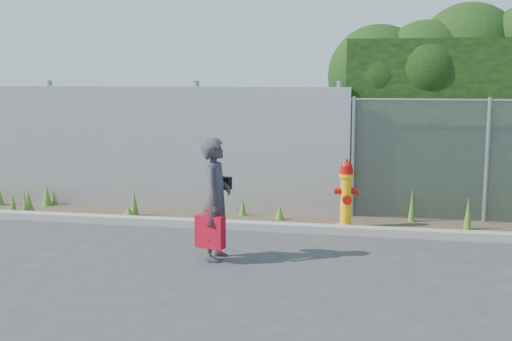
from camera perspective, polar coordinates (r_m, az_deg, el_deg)
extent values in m
plane|color=#363638|center=(8.30, 0.20, -8.32)|extent=(80.00, 80.00, 0.00)
cube|color=gray|center=(9.99, 2.13, -5.05)|extent=(16.00, 0.22, 0.12)
cube|color=#423525|center=(10.58, 2.63, -4.59)|extent=(16.00, 1.20, 0.01)
cone|color=#3E6C20|center=(11.15, -10.77, -2.92)|extent=(0.16, 0.16, 0.45)
cone|color=#3E6C20|center=(10.51, -4.51, -3.87)|extent=(0.13, 0.13, 0.31)
cone|color=#3E6C20|center=(12.12, -20.80, -2.70)|extent=(0.13, 0.13, 0.33)
cone|color=#3E6C20|center=(11.65, -19.85, -2.70)|extent=(0.10, 0.10, 0.48)
cone|color=#3E6C20|center=(11.02, -11.24, -3.74)|extent=(0.24, 0.24, 0.19)
cone|color=#3E6C20|center=(12.49, -17.56, -2.25)|extent=(0.11, 0.11, 0.31)
cone|color=#3E6C20|center=(10.49, 18.32, -3.69)|extent=(0.12, 0.12, 0.53)
cone|color=#3E6C20|center=(10.67, 2.11, -3.80)|extent=(0.17, 0.17, 0.26)
cone|color=#3E6C20|center=(11.89, -19.59, -2.70)|extent=(0.22, 0.22, 0.39)
cone|color=#3E6C20|center=(10.99, -1.19, -3.30)|extent=(0.13, 0.13, 0.31)
cone|color=#3E6C20|center=(12.40, -18.10, -2.19)|extent=(0.18, 0.18, 0.38)
cone|color=#3E6C20|center=(10.81, 13.69, -3.10)|extent=(0.12, 0.12, 0.54)
cube|color=#B2B5BA|center=(11.87, -12.62, 2.00)|extent=(8.50, 0.08, 2.20)
cylinder|color=gray|center=(12.52, -17.67, 2.36)|extent=(0.10, 0.10, 2.30)
cylinder|color=gray|center=(11.45, -5.25, 2.19)|extent=(0.10, 0.10, 2.30)
cylinder|color=gray|center=(11.02, 7.34, 1.91)|extent=(0.10, 0.10, 2.30)
cylinder|color=gray|center=(10.90, 8.60, 1.15)|extent=(0.07, 0.07, 2.05)
cylinder|color=gray|center=(11.02, 19.84, 0.82)|extent=(0.07, 0.07, 2.05)
sphere|color=black|center=(11.89, 10.84, 8.28)|extent=(1.83, 1.83, 1.83)
sphere|color=black|center=(11.76, 14.90, 8.80)|extent=(1.67, 1.67, 1.67)
sphere|color=black|center=(12.09, 18.39, 9.67)|extent=(1.86, 1.86, 1.86)
cylinder|color=#FFB60D|center=(10.26, 7.94, -4.95)|extent=(0.27, 0.27, 0.06)
cylinder|color=#FFB60D|center=(10.18, 7.99, -2.85)|extent=(0.17, 0.17, 0.83)
cylinder|color=#FFB60D|center=(10.11, 8.04, -0.44)|extent=(0.23, 0.23, 0.05)
cylinder|color=#B20F0A|center=(10.10, 8.05, -0.06)|extent=(0.20, 0.20, 0.10)
sphere|color=#B20F0A|center=(10.09, 8.05, 0.32)|extent=(0.18, 0.18, 0.18)
cylinder|color=#B20F0A|center=(10.07, 8.07, 0.86)|extent=(0.05, 0.05, 0.05)
cylinder|color=#B20F0A|center=(10.15, 7.24, -1.78)|extent=(0.10, 0.11, 0.11)
cylinder|color=#B20F0A|center=(10.14, 8.78, -1.82)|extent=(0.10, 0.11, 0.11)
cylinder|color=#B20F0A|center=(10.03, 7.96, -2.59)|extent=(0.15, 0.12, 0.15)
imported|color=#0E4D5A|center=(8.35, -3.57, -2.55)|extent=(0.39, 0.59, 1.60)
cube|color=#AA0925|center=(8.30, -4.10, -5.45)|extent=(0.38, 0.14, 0.42)
cylinder|color=#AA0925|center=(8.23, -4.12, -3.54)|extent=(0.18, 0.02, 0.02)
cube|color=black|center=(8.51, -2.96, -1.11)|extent=(0.22, 0.09, 0.17)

